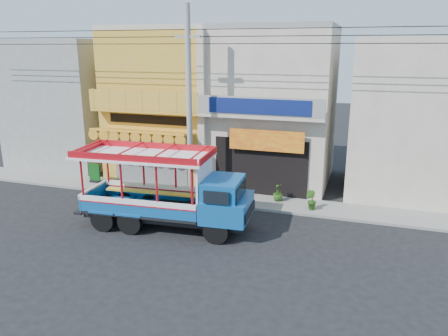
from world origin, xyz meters
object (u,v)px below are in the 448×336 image
Objects in this scene: utility_pole at (192,96)px; potted_plant_b at (311,200)px; songthaew_truck at (177,192)px; green_sign at (95,174)px; potted_plant_c at (278,192)px.

utility_pole is 7.11m from potted_plant_b.
songthaew_truck is 7.05× the size of green_sign.
utility_pole is at bearing 30.74° from potted_plant_b.
green_sign is at bearing -74.54° from potted_plant_c.
potted_plant_b is at bearing -2.51° from green_sign.
songthaew_truck is at bearing -22.89° from potted_plant_c.
potted_plant_c is at bearing 5.03° from potted_plant_b.
green_sign is 9.98m from potted_plant_c.
potted_plant_c is (3.89, 0.99, -4.49)m from utility_pole.
songthaew_truck reaches higher than potted_plant_b.
songthaew_truck is at bearing 63.81° from potted_plant_b.
songthaew_truck is at bearing -31.57° from green_sign.
potted_plant_b is at bearing 36.39° from songthaew_truck.
songthaew_truck is 7.94m from green_sign.
utility_pole reaches higher than green_sign.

